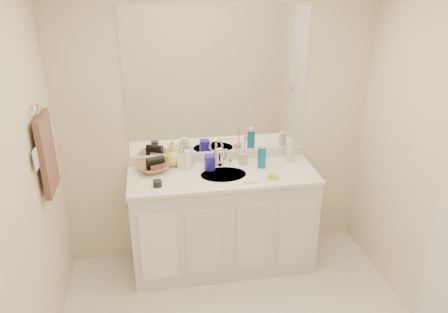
% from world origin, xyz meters
% --- Properties ---
extents(wall_back, '(2.60, 0.02, 2.40)m').
position_xyz_m(wall_back, '(0.00, 1.30, 1.20)').
color(wall_back, beige).
rests_on(wall_back, floor).
extents(wall_left, '(0.02, 2.60, 2.40)m').
position_xyz_m(wall_left, '(-1.30, 0.00, 1.20)').
color(wall_left, beige).
rests_on(wall_left, floor).
extents(vanity_cabinet, '(1.50, 0.55, 0.85)m').
position_xyz_m(vanity_cabinet, '(0.00, 1.02, 0.42)').
color(vanity_cabinet, silver).
rests_on(vanity_cabinet, floor).
extents(countertop, '(1.52, 0.57, 0.03)m').
position_xyz_m(countertop, '(0.00, 1.02, 0.86)').
color(countertop, white).
rests_on(countertop, vanity_cabinet).
extents(backsplash, '(1.52, 0.03, 0.08)m').
position_xyz_m(backsplash, '(0.00, 1.29, 0.92)').
color(backsplash, silver).
rests_on(backsplash, countertop).
extents(sink_basin, '(0.37, 0.37, 0.02)m').
position_xyz_m(sink_basin, '(0.00, 1.00, 0.87)').
color(sink_basin, beige).
rests_on(sink_basin, countertop).
extents(faucet, '(0.02, 0.02, 0.11)m').
position_xyz_m(faucet, '(0.00, 1.18, 0.94)').
color(faucet, silver).
rests_on(faucet, countertop).
extents(mirror, '(1.48, 0.01, 1.20)m').
position_xyz_m(mirror, '(0.00, 1.29, 1.56)').
color(mirror, white).
rests_on(mirror, wall_back).
extents(blue_mug, '(0.11, 0.11, 0.12)m').
position_xyz_m(blue_mug, '(-0.09, 1.12, 0.94)').
color(blue_mug, '#201592').
rests_on(blue_mug, countertop).
extents(tan_cup, '(0.08, 0.08, 0.10)m').
position_xyz_m(tan_cup, '(0.20, 1.17, 0.93)').
color(tan_cup, '#C8A88D').
rests_on(tan_cup, countertop).
extents(toothbrush, '(0.01, 0.04, 0.20)m').
position_xyz_m(toothbrush, '(0.21, 1.17, 1.03)').
color(toothbrush, '#FF43BC').
rests_on(toothbrush, tan_cup).
extents(mouthwash_bottle, '(0.09, 0.09, 0.17)m').
position_xyz_m(mouthwash_bottle, '(0.34, 1.09, 0.96)').
color(mouthwash_bottle, '#0B6488').
rests_on(mouthwash_bottle, countertop).
extents(clear_pump_bottle, '(0.08, 0.08, 0.17)m').
position_xyz_m(clear_pump_bottle, '(0.60, 1.18, 0.97)').
color(clear_pump_bottle, silver).
rests_on(clear_pump_bottle, countertop).
extents(soap_dish, '(0.11, 0.10, 0.01)m').
position_xyz_m(soap_dish, '(0.37, 0.86, 0.89)').
color(soap_dish, silver).
rests_on(soap_dish, countertop).
extents(green_soap, '(0.09, 0.07, 0.03)m').
position_xyz_m(green_soap, '(0.37, 0.86, 0.90)').
color(green_soap, '#83CF32').
rests_on(green_soap, soap_dish).
extents(orange_comb, '(0.12, 0.03, 0.01)m').
position_xyz_m(orange_comb, '(0.18, 0.82, 0.88)').
color(orange_comb, orange).
rests_on(orange_comb, countertop).
extents(dark_jar, '(0.09, 0.09, 0.05)m').
position_xyz_m(dark_jar, '(-0.53, 0.89, 0.90)').
color(dark_jar, black).
rests_on(dark_jar, countertop).
extents(extra_white_bottle, '(0.06, 0.06, 0.17)m').
position_xyz_m(extra_white_bottle, '(-0.27, 1.15, 0.96)').
color(extra_white_bottle, white).
rests_on(extra_white_bottle, countertop).
extents(soap_bottle_white, '(0.08, 0.08, 0.19)m').
position_xyz_m(soap_bottle_white, '(-0.25, 1.20, 0.97)').
color(soap_bottle_white, silver).
rests_on(soap_bottle_white, countertop).
extents(soap_bottle_cream, '(0.09, 0.09, 0.16)m').
position_xyz_m(soap_bottle_cream, '(-0.31, 1.19, 0.96)').
color(soap_bottle_cream, '#FDF3CE').
rests_on(soap_bottle_cream, countertop).
extents(soap_bottle_yellow, '(0.17, 0.17, 0.18)m').
position_xyz_m(soap_bottle_yellow, '(-0.39, 1.25, 0.97)').
color(soap_bottle_yellow, '#DED756').
rests_on(soap_bottle_yellow, countertop).
extents(wicker_basket, '(0.31, 0.31, 0.06)m').
position_xyz_m(wicker_basket, '(-0.55, 1.16, 0.91)').
color(wicker_basket, '#9A643E').
rests_on(wicker_basket, countertop).
extents(hair_dryer, '(0.16, 0.12, 0.07)m').
position_xyz_m(hair_dryer, '(-0.53, 1.16, 0.97)').
color(hair_dryer, black).
rests_on(hair_dryer, wicker_basket).
extents(towel_ring, '(0.01, 0.11, 0.11)m').
position_xyz_m(towel_ring, '(-1.27, 0.77, 1.55)').
color(towel_ring, silver).
rests_on(towel_ring, wall_left).
extents(hand_towel, '(0.04, 0.32, 0.55)m').
position_xyz_m(hand_towel, '(-1.25, 0.77, 1.25)').
color(hand_towel, '#472E26').
rests_on(hand_towel, towel_ring).
extents(switch_plate, '(0.01, 0.08, 0.13)m').
position_xyz_m(switch_plate, '(-1.27, 0.57, 1.30)').
color(switch_plate, silver).
rests_on(switch_plate, wall_left).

